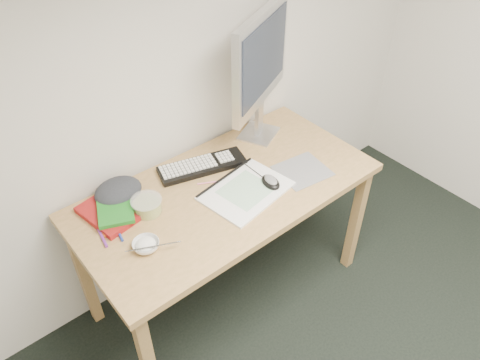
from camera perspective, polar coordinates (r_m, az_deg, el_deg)
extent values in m
plane|color=silver|center=(2.06, -10.93, 14.76)|extent=(3.60, 0.00, 3.60)
cube|color=tan|center=(2.62, 13.93, -4.78)|extent=(0.05, 0.05, 0.71)
cube|color=tan|center=(2.42, -18.50, -10.83)|extent=(0.05, 0.05, 0.71)
cube|color=tan|center=(2.90, 4.88, 1.59)|extent=(0.05, 0.05, 0.71)
cube|color=tan|center=(2.16, -1.67, -1.35)|extent=(1.40, 0.70, 0.03)
cube|color=slate|center=(2.26, 7.61, 1.13)|extent=(0.26, 0.24, 0.00)
cube|color=white|center=(2.12, 0.75, -1.34)|extent=(0.43, 0.33, 0.01)
cube|color=black|center=(2.26, -4.63, 1.72)|extent=(0.44, 0.24, 0.02)
cube|color=silver|center=(2.49, 2.27, 5.69)|extent=(0.25, 0.24, 0.01)
cube|color=silver|center=(2.43, 2.33, 7.50)|extent=(0.07, 0.05, 0.18)
cube|color=silver|center=(2.27, 2.55, 14.54)|extent=(0.52, 0.28, 0.46)
cube|color=black|center=(2.27, 2.56, 14.78)|extent=(0.46, 0.23, 0.36)
ellipsoid|color=black|center=(2.14, 3.77, -0.02)|extent=(0.09, 0.12, 0.04)
imported|color=white|center=(1.91, -11.38, -7.82)|extent=(0.11, 0.11, 0.03)
cylinder|color=silver|center=(1.87, -10.53, -7.97)|extent=(0.19, 0.10, 0.02)
cylinder|color=#D2D84C|center=(2.05, -11.27, -3.08)|extent=(0.14, 0.14, 0.07)
cube|color=maroon|center=(2.09, -15.51, -3.77)|extent=(0.23, 0.29, 0.03)
cube|color=#1C711E|center=(2.06, -14.97, -3.42)|extent=(0.21, 0.24, 0.02)
ellipsoid|color=#25282C|center=(2.14, -14.63, -1.35)|extent=(0.18, 0.15, 0.07)
cylinder|color=pink|center=(2.18, -3.04, -0.21)|extent=(0.15, 0.08, 0.01)
cylinder|color=tan|center=(2.18, -0.85, -0.16)|extent=(0.14, 0.10, 0.01)
cylinder|color=black|center=(2.27, -0.58, 1.77)|extent=(0.17, 0.05, 0.01)
cylinder|color=#1C389A|center=(2.00, -14.65, -6.05)|extent=(0.03, 0.12, 0.01)
cylinder|color=orange|center=(2.04, -16.81, -5.68)|extent=(0.01, 0.12, 0.01)
cylinder|color=#732999|center=(2.00, -16.50, -6.57)|extent=(0.03, 0.13, 0.01)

